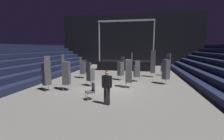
{
  "coord_description": "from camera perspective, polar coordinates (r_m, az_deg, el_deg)",
  "views": [
    {
      "loc": [
        2.05,
        -10.85,
        2.85
      ],
      "look_at": [
        0.15,
        -0.83,
        1.4
      ],
      "focal_mm": 25.73,
      "sensor_mm": 36.0,
      "label": 1
    }
  ],
  "objects": [
    {
      "name": "chair_stack_mid_right",
      "position": [
        10.98,
        -15.98,
        -0.89
      ],
      "size": [
        0.48,
        0.48,
        2.39
      ],
      "rotation": [
        0.0,
        0.0,
        4.82
      ],
      "color": "#B2B5BA",
      "rests_on": "ground_plane"
    },
    {
      "name": "chair_stack_aisle_right",
      "position": [
        11.29,
        6.03,
        -0.17
      ],
      "size": [
        0.45,
        0.45,
        2.48
      ],
      "rotation": [
        0.0,
        0.0,
        1.59
      ],
      "color": "#B2B5BA",
      "rests_on": "ground_plane"
    },
    {
      "name": "equipment_road_case",
      "position": [
        18.84,
        -9.2,
        0.03
      ],
      "size": [
        0.98,
        0.73,
        0.48
      ],
      "primitive_type": "cube",
      "rotation": [
        0.0,
        0.0,
        -0.16
      ],
      "color": "black",
      "rests_on": "ground_plane"
    },
    {
      "name": "bleacher_bank_left",
      "position": [
        15.83,
        -30.49,
        2.35
      ],
      "size": [
        5.25,
        24.0,
        3.15
      ],
      "rotation": [
        0.0,
        0.0,
        1.57
      ],
      "color": "#191E38",
      "rests_on": "ground_plane"
    },
    {
      "name": "chair_stack_mid_left",
      "position": [
        15.09,
        -10.41,
        0.86
      ],
      "size": [
        0.47,
        0.47,
        1.96
      ],
      "rotation": [
        0.0,
        0.0,
        4.78
      ],
      "color": "#B2B5BA",
      "rests_on": "ground_plane"
    },
    {
      "name": "chair_stack_mid_centre",
      "position": [
        17.01,
        17.87,
        0.98
      ],
      "size": [
        0.57,
        0.57,
        1.71
      ],
      "rotation": [
        0.0,
        0.0,
        1.19
      ],
      "color": "#B2B5BA",
      "rests_on": "ground_plane"
    },
    {
      "name": "loose_chair_near_man",
      "position": [
        8.88,
        -7.41,
        -7.1
      ],
      "size": [
        0.62,
        0.62,
        0.95
      ],
      "rotation": [
        0.0,
        0.0,
        2.21
      ],
      "color": "#B2B5BA",
      "rests_on": "ground_plane"
    },
    {
      "name": "chair_stack_rear_left",
      "position": [
        15.84,
        14.37,
        2.15
      ],
      "size": [
        0.48,
        0.48,
        2.56
      ],
      "rotation": [
        0.0,
        0.0,
        6.19
      ],
      "color": "#B2B5BA",
      "rests_on": "ground_plane"
    },
    {
      "name": "chair_stack_rear_centre",
      "position": [
        13.98,
        3.14,
        0.58
      ],
      "size": [
        0.62,
        0.62,
        2.05
      ],
      "rotation": [
        0.0,
        0.0,
        2.43
      ],
      "color": "#B2B5BA",
      "rests_on": "ground_plane"
    },
    {
      "name": "ground_plane",
      "position": [
        11.41,
        0.07,
        -6.63
      ],
      "size": [
        22.0,
        30.0,
        0.1
      ],
      "primitive_type": "cube",
      "color": "slate"
    },
    {
      "name": "chair_stack_front_left",
      "position": [
        11.9,
        -7.69,
        -1.4
      ],
      "size": [
        0.6,
        0.6,
        1.79
      ],
      "rotation": [
        0.0,
        0.0,
        5.77
      ],
      "color": "#B2B5BA",
      "rests_on": "ground_plane"
    },
    {
      "name": "chair_stack_aisle_left",
      "position": [
        13.52,
        8.79,
        -0.3
      ],
      "size": [
        0.56,
        0.56,
        1.79
      ],
      "rotation": [
        0.0,
        0.0,
        0.33
      ],
      "color": "#B2B5BA",
      "rests_on": "ground_plane"
    },
    {
      "name": "chair_stack_front_right",
      "position": [
        11.32,
        -22.29,
        -1.14
      ],
      "size": [
        0.6,
        0.6,
        2.31
      ],
      "rotation": [
        0.0,
        0.0,
        1.03
      ],
      "color": "#B2B5BA",
      "rests_on": "ground_plane"
    },
    {
      "name": "arena_end_wall",
      "position": [
        25.95,
        6.35,
        10.58
      ],
      "size": [
        22.0,
        0.3,
        8.0
      ],
      "primitive_type": "cube",
      "color": "black",
      "rests_on": "ground_plane"
    },
    {
      "name": "chair_stack_rear_right",
      "position": [
        13.04,
        18.7,
        0.37
      ],
      "size": [
        0.61,
        0.61,
        2.39
      ],
      "rotation": [
        0.0,
        0.0,
        2.18
      ],
      "color": "#B2B5BA",
      "rests_on": "ground_plane"
    },
    {
      "name": "stage_riser",
      "position": [
        20.74,
        5.05,
        2.02
      ],
      "size": [
        7.03,
        2.7,
        6.05
      ],
      "color": "black",
      "rests_on": "ground_plane"
    },
    {
      "name": "man_with_tie",
      "position": [
        7.92,
        -1.86,
        -5.4
      ],
      "size": [
        0.57,
        0.32,
        1.77
      ],
      "rotation": [
        0.0,
        0.0,
        2.9
      ],
      "color": "black",
      "rests_on": "ground_plane"
    }
  ]
}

